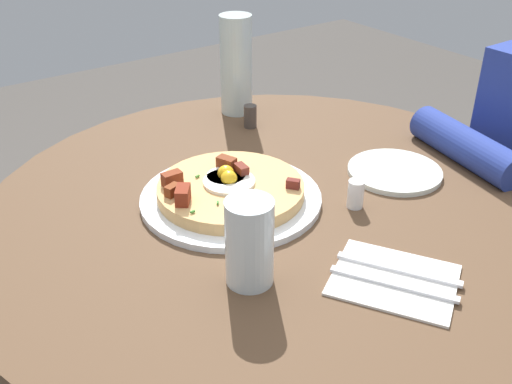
# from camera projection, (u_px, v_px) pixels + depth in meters

# --- Properties ---
(dining_table) EXTENTS (1.04, 1.04, 0.73)m
(dining_table) POSITION_uv_depth(u_px,v_px,m) (279.00, 282.00, 1.11)
(dining_table) COLOR brown
(dining_table) RESTS_ON ground_plane
(pizza_plate) EXTENTS (0.31, 0.31, 0.01)m
(pizza_plate) POSITION_uv_depth(u_px,v_px,m) (231.00, 198.00, 1.03)
(pizza_plate) COLOR white
(pizza_plate) RESTS_ON dining_table
(breakfast_pizza) EXTENTS (0.25, 0.25, 0.05)m
(breakfast_pizza) POSITION_uv_depth(u_px,v_px,m) (229.00, 188.00, 1.02)
(breakfast_pizza) COLOR tan
(breakfast_pizza) RESTS_ON pizza_plate
(bread_plate) EXTENTS (0.18, 0.18, 0.01)m
(bread_plate) POSITION_uv_depth(u_px,v_px,m) (395.00, 171.00, 1.11)
(bread_plate) COLOR silver
(bread_plate) RESTS_ON dining_table
(napkin) EXTENTS (0.21, 0.22, 0.00)m
(napkin) POSITION_uv_depth(u_px,v_px,m) (396.00, 279.00, 0.84)
(napkin) COLOR white
(napkin) RESTS_ON dining_table
(fork) EXTENTS (0.10, 0.16, 0.00)m
(fork) POSITION_uv_depth(u_px,v_px,m) (393.00, 284.00, 0.83)
(fork) COLOR silver
(fork) RESTS_ON napkin
(knife) EXTENTS (0.10, 0.16, 0.00)m
(knife) POSITION_uv_depth(u_px,v_px,m) (399.00, 269.00, 0.85)
(knife) COLOR silver
(knife) RESTS_ON napkin
(water_glass) EXTENTS (0.07, 0.07, 0.13)m
(water_glass) POSITION_uv_depth(u_px,v_px,m) (249.00, 242.00, 0.81)
(water_glass) COLOR silver
(water_glass) RESTS_ON dining_table
(water_bottle) EXTENTS (0.07, 0.07, 0.22)m
(water_bottle) POSITION_uv_depth(u_px,v_px,m) (236.00, 65.00, 1.32)
(water_bottle) COLOR silver
(water_bottle) RESTS_ON dining_table
(salt_shaker) EXTENTS (0.03, 0.03, 0.05)m
(salt_shaker) POSITION_uv_depth(u_px,v_px,m) (356.00, 194.00, 1.00)
(salt_shaker) COLOR white
(salt_shaker) RESTS_ON dining_table
(pepper_shaker) EXTENTS (0.03, 0.03, 0.05)m
(pepper_shaker) POSITION_uv_depth(u_px,v_px,m) (250.00, 116.00, 1.29)
(pepper_shaker) COLOR #3F3833
(pepper_shaker) RESTS_ON dining_table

